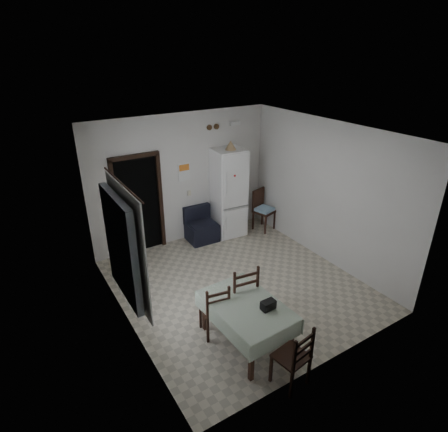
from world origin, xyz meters
TOP-DOWN VIEW (x-y plane):
  - ground at (0.00, 0.00)m, footprint 4.50×4.50m
  - ceiling at (0.00, 0.00)m, footprint 4.20×4.50m
  - wall_back at (0.00, 2.25)m, footprint 4.20×0.02m
  - wall_front at (0.00, -2.25)m, footprint 4.20×0.02m
  - wall_left at (-2.10, 0.00)m, footprint 0.02×4.50m
  - wall_right at (2.10, 0.00)m, footprint 0.02×4.50m
  - doorway at (-1.05, 2.45)m, footprint 1.06×0.52m
  - window_recess at (-2.15, -0.20)m, footprint 0.10×1.20m
  - curtain at (-2.04, -0.20)m, footprint 0.02×1.45m
  - curtain_rod at (-2.03, -0.20)m, footprint 0.02×1.60m
  - calendar at (0.05, 2.24)m, footprint 0.28×0.02m
  - calendar_image at (0.05, 2.23)m, footprint 0.24×0.01m
  - light_switch at (0.15, 2.24)m, footprint 0.08×0.02m
  - vent_left at (0.70, 2.23)m, footprint 0.12×0.03m
  - vent_right at (0.88, 2.23)m, footprint 0.12×0.03m
  - emergency_light at (1.35, 2.21)m, footprint 0.25×0.07m
  - fridge at (0.99, 1.93)m, footprint 0.72×0.72m
  - tan_cone at (1.01, 1.86)m, footprint 0.28×0.28m
  - navy_seat at (0.28, 1.93)m, footprint 0.68×0.66m
  - corner_chair at (1.85, 1.63)m, footprint 0.54×0.54m
  - dining_table at (-0.74, -1.31)m, footprint 0.97×1.43m
  - black_bag at (-0.54, -1.56)m, footprint 0.21×0.13m
  - dining_chair_far_left at (-1.02, -0.86)m, footprint 0.46×0.46m
  - dining_chair_far_right at (-0.51, -0.82)m, footprint 0.52×0.52m
  - dining_chair_near_head at (-0.66, -2.24)m, footprint 0.47×0.47m

SIDE VIEW (x-z plane):
  - ground at x=0.00m, z-range 0.00..0.00m
  - dining_table at x=-0.74m, z-range 0.00..0.72m
  - navy_seat at x=0.28m, z-range 0.00..0.79m
  - dining_chair_far_left at x=-1.02m, z-range 0.00..0.94m
  - dining_chair_near_head at x=-0.66m, z-range 0.00..0.96m
  - corner_chair at x=1.85m, z-range 0.00..1.01m
  - dining_chair_far_right at x=-0.51m, z-range 0.00..1.09m
  - black_bag at x=-0.54m, z-range 0.72..0.86m
  - fridge at x=0.99m, z-range 0.00..2.07m
  - doorway at x=-1.05m, z-range -0.05..2.17m
  - light_switch at x=0.15m, z-range 1.04..1.16m
  - wall_back at x=0.00m, z-range 0.00..2.90m
  - wall_front at x=0.00m, z-range 0.00..2.90m
  - wall_left at x=-2.10m, z-range 0.00..2.90m
  - wall_right at x=2.10m, z-range 0.00..2.90m
  - window_recess at x=-2.15m, z-range 0.75..2.35m
  - curtain at x=-2.04m, z-range 0.62..2.48m
  - calendar at x=0.05m, z-range 1.42..1.82m
  - calendar_image at x=0.05m, z-range 1.65..1.79m
  - tan_cone at x=1.01m, z-range 2.07..2.27m
  - curtain_rod at x=-2.03m, z-range 2.49..2.51m
  - vent_left at x=0.70m, z-range 2.46..2.58m
  - vent_right at x=0.88m, z-range 2.46..2.58m
  - emergency_light at x=1.35m, z-range 2.50..2.59m
  - ceiling at x=0.00m, z-range 2.89..2.91m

